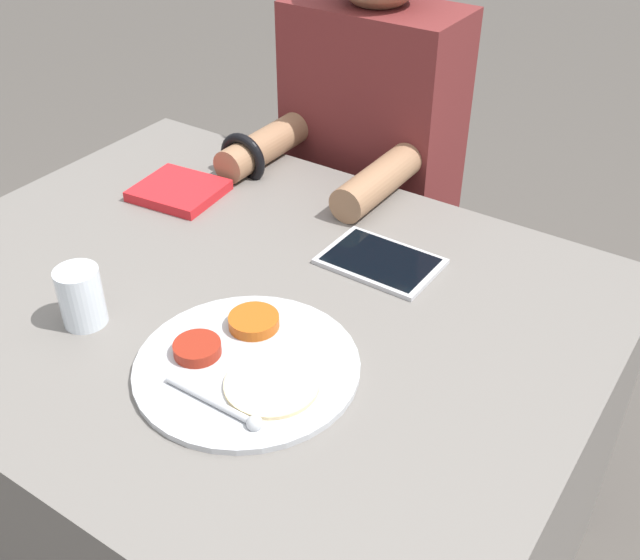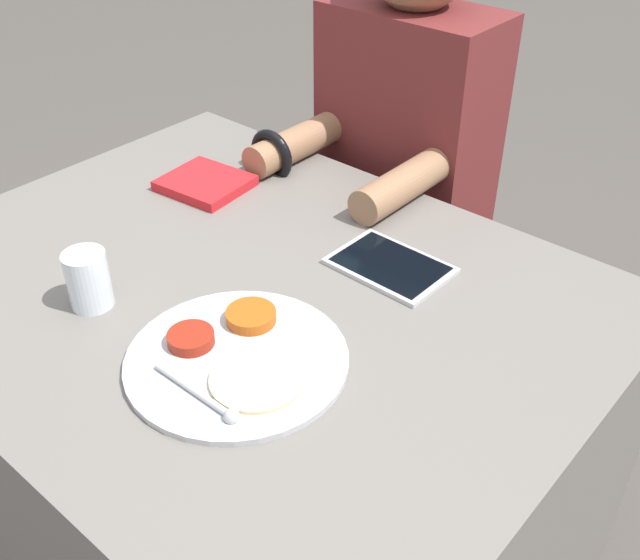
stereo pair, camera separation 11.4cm
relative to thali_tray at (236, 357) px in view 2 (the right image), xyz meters
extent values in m
plane|color=#4C4742|center=(-0.13, 0.14, -0.72)|extent=(12.00, 12.00, 0.00)
cube|color=slate|center=(-0.13, 0.14, -0.36)|extent=(1.16, 0.90, 0.71)
cylinder|color=#B7BABF|center=(0.00, 0.00, 0.00)|extent=(0.32, 0.32, 0.01)
cylinder|color=#B75114|center=(-0.04, 0.07, 0.01)|extent=(0.08, 0.08, 0.02)
cylinder|color=maroon|center=(-0.07, -0.02, 0.01)|extent=(0.07, 0.07, 0.02)
cylinder|color=beige|center=(0.06, -0.02, 0.01)|extent=(0.13, 0.13, 0.01)
cylinder|color=#B7BABF|center=(0.01, -0.09, 0.01)|extent=(0.15, 0.01, 0.01)
sphere|color=#B7BABF|center=(0.09, -0.09, 0.01)|extent=(0.02, 0.02, 0.02)
cube|color=silver|center=(-0.42, 0.32, 0.00)|extent=(0.17, 0.16, 0.01)
cube|color=red|center=(-0.42, 0.32, 0.00)|extent=(0.17, 0.16, 0.02)
cube|color=#B7B7BC|center=(0.03, 0.34, 0.00)|extent=(0.20, 0.14, 0.01)
cube|color=black|center=(0.03, 0.34, 0.00)|extent=(0.18, 0.12, 0.00)
cube|color=black|center=(-0.24, 0.75, -0.50)|extent=(0.34, 0.22, 0.44)
cube|color=maroon|center=(-0.24, 0.75, 0.01)|extent=(0.37, 0.20, 0.57)
cylinder|color=#936B4C|center=(-0.38, 0.54, 0.03)|extent=(0.07, 0.26, 0.07)
cylinder|color=#936B4C|center=(-0.10, 0.54, 0.03)|extent=(0.07, 0.26, 0.07)
torus|color=black|center=(-0.38, 0.47, 0.03)|extent=(0.11, 0.02, 0.11)
cylinder|color=silver|center=(-0.27, -0.05, 0.04)|extent=(0.07, 0.07, 0.09)
camera|label=1|loc=(0.53, -0.60, 0.71)|focal=42.00mm
camera|label=2|loc=(0.62, -0.53, 0.71)|focal=42.00mm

